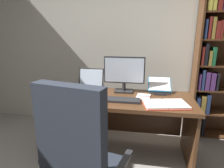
# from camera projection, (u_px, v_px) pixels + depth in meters

# --- Properties ---
(wall_back) EXTENTS (5.26, 0.12, 2.84)m
(wall_back) POSITION_uv_depth(u_px,v_px,m) (127.00, 33.00, 2.86)
(wall_back) COLOR beige
(wall_back) RESTS_ON ground
(desk) EXTENTS (1.65, 0.70, 0.73)m
(desk) POSITION_uv_depth(u_px,v_px,m) (120.00, 111.00, 2.30)
(desk) COLOR #4C2D19
(desk) RESTS_ON ground
(bookshelf) EXTENTS (0.76, 0.28, 2.02)m
(bookshelf) POSITION_uv_depth(u_px,v_px,m) (218.00, 63.00, 2.55)
(bookshelf) COLOR #4C2D19
(bookshelf) RESTS_ON ground
(office_chair) EXTENTS (0.68, 0.60, 1.13)m
(office_chair) POSITION_uv_depth(u_px,v_px,m) (81.00, 168.00, 1.40)
(office_chair) COLOR #232326
(office_chair) RESTS_ON ground
(monitor) EXTENTS (0.49, 0.16, 0.43)m
(monitor) POSITION_uv_depth(u_px,v_px,m) (124.00, 74.00, 2.33)
(monitor) COLOR #232326
(monitor) RESTS_ON desk
(laptop) EXTENTS (0.33, 0.32, 0.25)m
(laptop) POSITION_uv_depth(u_px,v_px,m) (89.00, 86.00, 2.45)
(laptop) COLOR #232326
(laptop) RESTS_ON desk
(keyboard) EXTENTS (0.42, 0.15, 0.02)m
(keyboard) POSITION_uv_depth(u_px,v_px,m) (120.00, 100.00, 2.05)
(keyboard) COLOR #232326
(keyboard) RESTS_ON desk
(computer_mouse) EXTENTS (0.06, 0.10, 0.04)m
(computer_mouse) POSITION_uv_depth(u_px,v_px,m) (93.00, 98.00, 2.10)
(computer_mouse) COLOR #232326
(computer_mouse) RESTS_ON desk
(reading_stand_with_book) EXTENTS (0.27, 0.27, 0.16)m
(reading_stand_with_book) POSITION_uv_depth(u_px,v_px,m) (160.00, 86.00, 2.35)
(reading_stand_with_book) COLOR #232326
(reading_stand_with_book) RESTS_ON desk
(open_binder) EXTENTS (0.48, 0.36, 0.02)m
(open_binder) POSITION_uv_depth(u_px,v_px,m) (166.00, 104.00, 1.93)
(open_binder) COLOR #DB422D
(open_binder) RESTS_ON desk
(notepad) EXTENTS (0.18, 0.23, 0.01)m
(notepad) POSITION_uv_depth(u_px,v_px,m) (143.00, 97.00, 2.18)
(notepad) COLOR white
(notepad) RESTS_ON desk
(pen) EXTENTS (0.14, 0.03, 0.01)m
(pen) POSITION_uv_depth(u_px,v_px,m) (145.00, 96.00, 2.17)
(pen) COLOR maroon
(pen) RESTS_ON notepad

